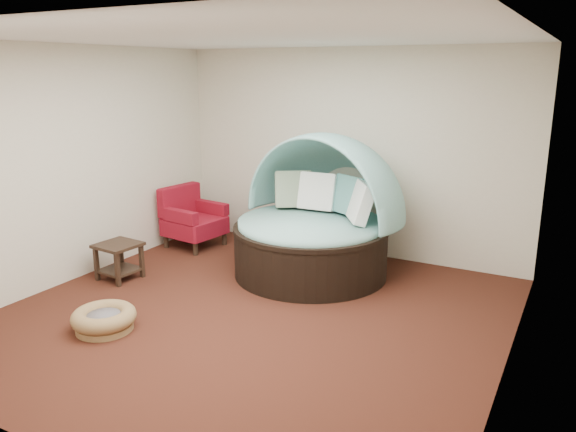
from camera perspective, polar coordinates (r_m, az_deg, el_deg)
The scene contains 10 objects.
floor at distance 6.01m, azimuth -3.67°, elevation -10.02°, with size 5.00×5.00×0.00m, color #401D12.
wall_back at distance 7.77m, azimuth 6.07°, elevation 6.39°, with size 5.00×5.00×0.00m, color beige.
wall_front at distance 3.78m, azimuth -24.65°, elevation -3.78°, with size 5.00×5.00×0.00m, color beige.
wall_left at distance 7.21m, azimuth -21.00°, elevation 4.86°, with size 5.00×5.00×0.00m, color beige.
wall_right at distance 4.76m, azimuth 22.45°, elevation 0.06°, with size 5.00×5.00×0.00m, color beige.
ceiling at distance 5.47m, azimuth -4.17°, elevation 17.69°, with size 5.00×5.00×0.00m, color white.
canopy_daybed at distance 6.99m, azimuth 2.92°, elevation 0.66°, with size 2.32×2.26×1.77m.
pet_basket at distance 5.93m, azimuth -18.18°, elevation -9.91°, with size 0.78×0.78×0.22m.
red_armchair at distance 8.27m, azimuth -9.75°, elevation -0.30°, with size 0.83×0.83×0.87m.
side_table at distance 7.19m, azimuth -16.81°, elevation -3.92°, with size 0.51×0.51×0.45m.
Camera 1 is at (2.94, -4.61, 2.51)m, focal length 35.00 mm.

